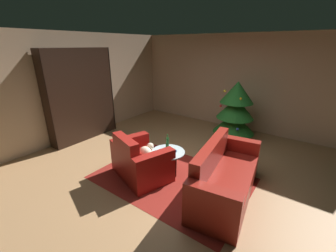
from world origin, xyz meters
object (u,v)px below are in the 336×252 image
Objects in this scene: couch_red at (224,178)px; book_stack_on_table at (170,151)px; armchair_red at (140,161)px; coffee_table at (168,154)px; decorated_tree at (235,110)px; bookshelf_unit at (85,96)px; bottle_on_table at (167,142)px.

book_stack_on_table is (-1.04, -0.04, 0.20)m from couch_red.
armchair_red is 2.02× the size of coffee_table.
armchair_red is at bearing -140.63° from book_stack_on_table.
armchair_red is 0.65× the size of couch_red.
coffee_table is 0.42× the size of decorated_tree.
decorated_tree reaches higher than coffee_table.
bookshelf_unit is at bearing -146.32° from decorated_tree.
coffee_table is (2.77, -0.25, -0.67)m from bookshelf_unit.
coffee_table is at bearing -5.14° from bookshelf_unit.
couch_red reaches higher than coffee_table.
couch_red is 8.77× the size of book_stack_on_table.
book_stack_on_table is at bearing 0.95° from coffee_table.
bottle_on_table is at bearing 175.74° from couch_red.
book_stack_on_table is at bearing -177.78° from couch_red.
armchair_red reaches higher than coffee_table.
couch_red is at bearing -4.26° from bottle_on_table.
book_stack_on_table is 0.21m from bottle_on_table.
couch_red is 7.24× the size of bottle_on_table.
armchair_red reaches higher than bottle_on_table.
book_stack_on_table is at bearing -5.04° from bookshelf_unit.
coffee_table is at bearing 42.55° from armchair_red.
coffee_table is at bearing -50.08° from bottle_on_table.
bottle_on_table is (-0.11, 0.13, 0.16)m from coffee_table.
bottle_on_table is at bearing 140.13° from book_stack_on_table.
armchair_red is 0.59m from book_stack_on_table.
coffee_table is (0.38, 0.35, 0.12)m from armchair_red.
bookshelf_unit reaches higher than decorated_tree.
book_stack_on_table is at bearing -98.28° from decorated_tree.
bottle_on_table is at bearing -102.60° from decorated_tree.
coffee_table is 0.10m from book_stack_on_table.
coffee_table is (-1.08, -0.04, 0.11)m from couch_red.
armchair_red is (2.39, -0.60, -0.79)m from bookshelf_unit.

